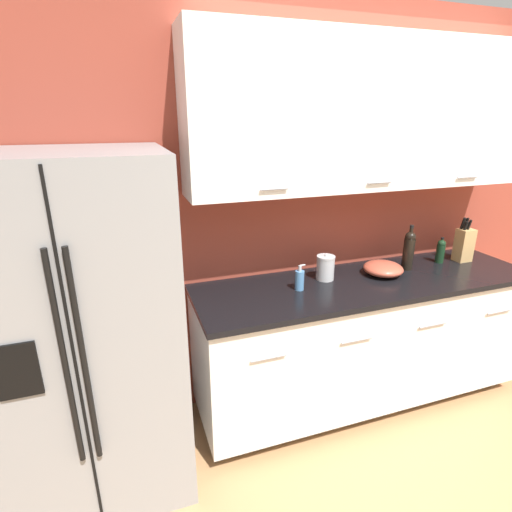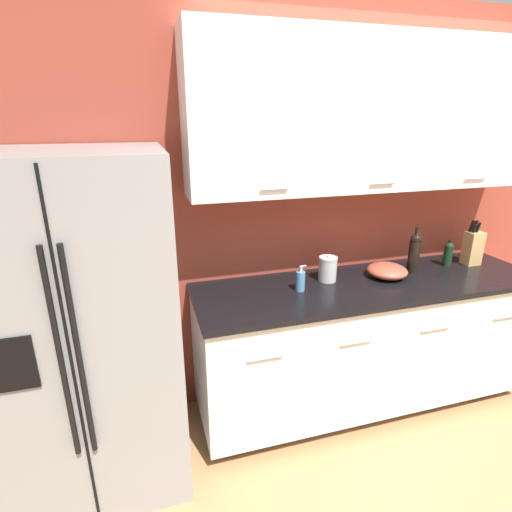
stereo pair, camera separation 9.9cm
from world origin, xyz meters
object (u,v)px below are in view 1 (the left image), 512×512
(oil_bottle, at_px, (441,251))
(steel_canister, at_px, (325,268))
(soap_dispenser, at_px, (300,280))
(refrigerator, at_px, (84,334))
(mixing_bowl, at_px, (383,268))
(knife_block, at_px, (464,244))
(wine_bottle, at_px, (409,250))

(oil_bottle, distance_m, steel_canister, 0.93)
(soap_dispenser, bearing_deg, refrigerator, -176.48)
(oil_bottle, relative_size, mixing_bowl, 0.72)
(soap_dispenser, height_order, steel_canister, steel_canister)
(refrigerator, height_order, soap_dispenser, refrigerator)
(refrigerator, xyz_separation_m, knife_block, (2.56, 0.15, 0.16))
(wine_bottle, relative_size, steel_canister, 1.79)
(mixing_bowl, bearing_deg, refrigerator, -176.52)
(knife_block, bearing_deg, mixing_bowl, -176.61)
(refrigerator, distance_m, wine_bottle, 2.08)
(refrigerator, distance_m, oil_bottle, 2.39)
(steel_canister, height_order, mixing_bowl, steel_canister)
(knife_block, bearing_deg, oil_bottle, 171.83)
(oil_bottle, distance_m, mixing_bowl, 0.54)
(soap_dispenser, height_order, oil_bottle, oil_bottle)
(oil_bottle, bearing_deg, mixing_bowl, -172.69)
(knife_block, distance_m, wine_bottle, 0.49)
(refrigerator, bearing_deg, steel_canister, 6.73)
(refrigerator, xyz_separation_m, steel_canister, (1.45, 0.17, 0.11))
(wine_bottle, bearing_deg, mixing_bowl, -171.26)
(oil_bottle, bearing_deg, wine_bottle, -173.69)
(wine_bottle, height_order, soap_dispenser, wine_bottle)
(steel_canister, relative_size, mixing_bowl, 0.68)
(wine_bottle, bearing_deg, oil_bottle, 6.31)
(refrigerator, xyz_separation_m, soap_dispenser, (1.22, 0.08, 0.09))
(soap_dispenser, distance_m, steel_canister, 0.25)
(refrigerator, bearing_deg, oil_bottle, 4.34)
(knife_block, xyz_separation_m, steel_canister, (-1.11, 0.02, -0.05))
(refrigerator, relative_size, soap_dispenser, 11.05)
(knife_block, relative_size, soap_dispenser, 2.00)
(soap_dispenser, relative_size, mixing_bowl, 0.63)
(soap_dispenser, bearing_deg, wine_bottle, 4.80)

